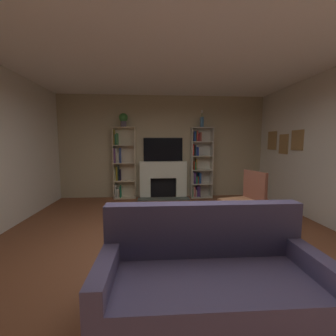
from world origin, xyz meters
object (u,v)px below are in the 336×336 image
Objects in this scene: tv at (163,150)px; vase_with_flowers at (202,121)px; couch at (210,285)px; bookshelf_left at (122,164)px; coffee_table at (192,234)px; bookshelf_right at (199,164)px; fireplace at (163,179)px; potted_plant at (123,119)px; armchair at (245,199)px.

vase_with_flowers is at bearing -6.43° from tv.
couch is at bearing -101.68° from vase_with_flowers.
coffee_table is at bearing -69.64° from bookshelf_left.
vase_with_flowers reaches higher than bookshelf_right.
vase_with_flowers is (1.07, -0.04, 1.60)m from fireplace.
fireplace is 0.72× the size of bookshelf_left.
bookshelf_right is 3.64m from coffee_table.
couch is (-0.83, -4.36, -0.63)m from bookshelf_right.
vase_with_flowers is 4.79m from couch.
coffee_table is (-0.83, -3.50, -0.55)m from bookshelf_right.
bookshelf_left is at bearing 106.61° from couch.
bookshelf_right is 2.40m from potted_plant.
armchair is at bearing -42.60° from bookshelf_left.
armchair is at bearing -42.67° from potted_plant.
armchair is (2.45, -2.26, -1.66)m from potted_plant.
coffee_table is at bearing 90.04° from couch.
coffee_table is at bearing -87.19° from fireplace.
tv is at bearing 92.22° from couch.
potted_plant is (-1.07, -0.04, 1.63)m from fireplace.
potted_plant is 0.20× the size of couch.
bookshelf_right is 2.36m from armchair.
couch is (1.24, -4.34, -1.86)m from potted_plant.
fireplace reaches higher than armchair.
potted_plant is at bearing 137.33° from armchair.
fireplace is 1.48× the size of coffee_table.
bookshelf_right is at bearing 0.71° from potted_plant.
potted_plant is at bearing -177.92° from fireplace.
vase_with_flowers is 3.99m from coffee_table.
vase_with_flowers reaches higher than coffee_table.
fireplace is 1.08m from bookshelf_right.
bookshelf_right is 1.20m from vase_with_flowers.
tv is 1.21m from bookshelf_left.
coffee_table is (1.31, -3.53, -0.56)m from bookshelf_left.
vase_with_flowers reaches higher than couch.
vase_with_flowers is at bearing -20.24° from bookshelf_right.
tv is at bearing 3.18° from bookshelf_left.
fireplace is at bearing -90.00° from tv.
potted_plant is (-2.07, -0.03, 1.23)m from bookshelf_right.
armchair reaches higher than couch.
coffee_table is at bearing -134.92° from armchair.
fireplace is 2.68m from armchair.
fireplace is at bearing 92.81° from coffee_table.
couch is 0.87m from coffee_table.
fireplace is at bearing 121.01° from armchair.
coffee_table is (1.24, -3.47, -1.78)m from potted_plant.
bookshelf_right is 2.06× the size of coffee_table.
couch is at bearing -73.39° from bookshelf_left.
armchair is at bearing 59.81° from couch.
bookshelf_left reaches higher than tv.
vase_with_flowers is (2.21, -0.06, 1.19)m from bookshelf_left.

